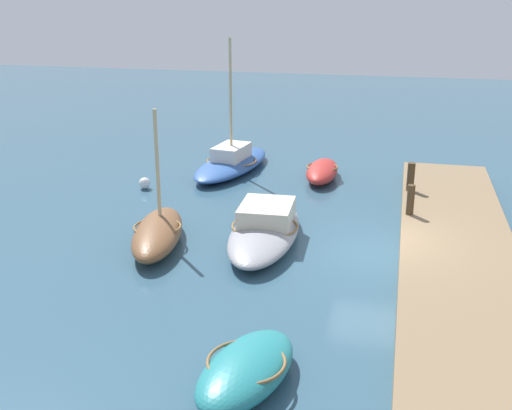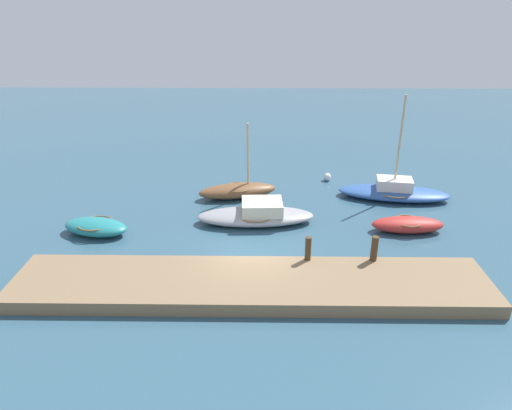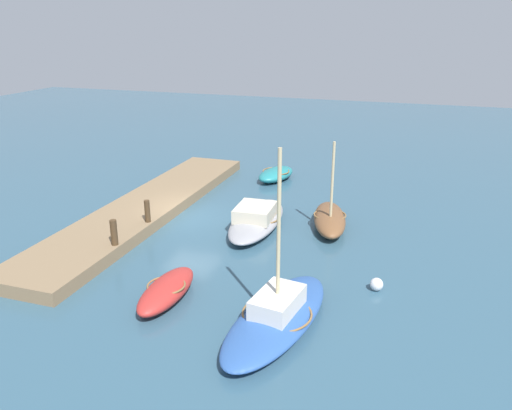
{
  "view_description": "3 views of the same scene",
  "coord_description": "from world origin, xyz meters",
  "px_view_note": "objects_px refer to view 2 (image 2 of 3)",
  "views": [
    {
      "loc": [
        -18.04,
        -0.52,
        7.68
      ],
      "look_at": [
        0.21,
        3.8,
        1.18
      ],
      "focal_mm": 43.84,
      "sensor_mm": 36.0,
      "label": 1
    },
    {
      "loc": [
        0.41,
        -17.34,
        10.25
      ],
      "look_at": [
        0.11,
        3.71,
        0.87
      ],
      "focal_mm": 32.44,
      "sensor_mm": 36.0,
      "label": 2
    },
    {
      "loc": [
        21.33,
        10.53,
        9.13
      ],
      "look_at": [
        0.0,
        3.4,
        1.07
      ],
      "focal_mm": 36.15,
      "sensor_mm": 36.0,
      "label": 3
    }
  ],
  "objects_px": {
    "motorboat_grey": "(257,214)",
    "mooring_post_mid_west": "(374,249)",
    "sailboat_blue": "(394,191)",
    "rowboat_red": "(408,224)",
    "mooring_post_west": "(308,249)",
    "rowboat_teal": "(96,227)",
    "marker_buoy": "(327,177)",
    "rowboat_brown": "(238,190)"
  },
  "relations": [
    {
      "from": "mooring_post_mid_west",
      "to": "marker_buoy",
      "type": "bearing_deg",
      "value": 92.87
    },
    {
      "from": "motorboat_grey",
      "to": "mooring_post_mid_west",
      "type": "xyz_separation_m",
      "value": [
        4.8,
        -4.48,
        0.62
      ]
    },
    {
      "from": "sailboat_blue",
      "to": "mooring_post_west",
      "type": "xyz_separation_m",
      "value": [
        -5.51,
        -7.7,
        0.63
      ]
    },
    {
      "from": "mooring_post_mid_west",
      "to": "sailboat_blue",
      "type": "bearing_deg",
      "value": 69.75
    },
    {
      "from": "rowboat_teal",
      "to": "mooring_post_west",
      "type": "height_order",
      "value": "mooring_post_west"
    },
    {
      "from": "motorboat_grey",
      "to": "rowboat_brown",
      "type": "relative_size",
      "value": 1.29
    },
    {
      "from": "sailboat_blue",
      "to": "rowboat_red",
      "type": "distance_m",
      "value": 4.1
    },
    {
      "from": "rowboat_brown",
      "to": "mooring_post_mid_west",
      "type": "bearing_deg",
      "value": -65.41
    },
    {
      "from": "mooring_post_west",
      "to": "motorboat_grey",
      "type": "bearing_deg",
      "value": 115.42
    },
    {
      "from": "mooring_post_mid_west",
      "to": "rowboat_red",
      "type": "bearing_deg",
      "value": 55.84
    },
    {
      "from": "rowboat_teal",
      "to": "rowboat_red",
      "type": "bearing_deg",
      "value": 14.43
    },
    {
      "from": "sailboat_blue",
      "to": "mooring_post_west",
      "type": "relative_size",
      "value": 6.19
    },
    {
      "from": "mooring_post_mid_west",
      "to": "marker_buoy",
      "type": "distance_m",
      "value": 10.48
    },
    {
      "from": "motorboat_grey",
      "to": "sailboat_blue",
      "type": "relative_size",
      "value": 0.93
    },
    {
      "from": "motorboat_grey",
      "to": "rowboat_brown",
      "type": "bearing_deg",
      "value": 106.52
    },
    {
      "from": "rowboat_teal",
      "to": "mooring_post_mid_west",
      "type": "distance_m",
      "value": 12.86
    },
    {
      "from": "sailboat_blue",
      "to": "marker_buoy",
      "type": "bearing_deg",
      "value": 149.56
    },
    {
      "from": "motorboat_grey",
      "to": "sailboat_blue",
      "type": "distance_m",
      "value": 8.29
    },
    {
      "from": "mooring_post_west",
      "to": "marker_buoy",
      "type": "relative_size",
      "value": 2.17
    },
    {
      "from": "motorboat_grey",
      "to": "sailboat_blue",
      "type": "bearing_deg",
      "value": 20.19
    },
    {
      "from": "rowboat_brown",
      "to": "rowboat_teal",
      "type": "bearing_deg",
      "value": -158.22
    },
    {
      "from": "mooring_post_west",
      "to": "mooring_post_mid_west",
      "type": "bearing_deg",
      "value": 0.0
    },
    {
      "from": "marker_buoy",
      "to": "rowboat_teal",
      "type": "bearing_deg",
      "value": -148.67
    },
    {
      "from": "mooring_post_mid_west",
      "to": "marker_buoy",
      "type": "height_order",
      "value": "mooring_post_mid_west"
    },
    {
      "from": "rowboat_teal",
      "to": "marker_buoy",
      "type": "distance_m",
      "value": 13.96
    },
    {
      "from": "sailboat_blue",
      "to": "rowboat_red",
      "type": "relative_size",
      "value": 1.84
    },
    {
      "from": "sailboat_blue",
      "to": "marker_buoy",
      "type": "xyz_separation_m",
      "value": [
        -3.36,
        2.73,
        -0.18
      ]
    },
    {
      "from": "sailboat_blue",
      "to": "rowboat_brown",
      "type": "height_order",
      "value": "sailboat_blue"
    },
    {
      "from": "sailboat_blue",
      "to": "mooring_post_mid_west",
      "type": "bearing_deg",
      "value": -101.63
    },
    {
      "from": "rowboat_brown",
      "to": "mooring_post_mid_west",
      "type": "xyz_separation_m",
      "value": [
        5.92,
        -7.7,
        0.64
      ]
    },
    {
      "from": "rowboat_teal",
      "to": "mooring_post_west",
      "type": "distance_m",
      "value": 10.3
    },
    {
      "from": "motorboat_grey",
      "to": "rowboat_teal",
      "type": "bearing_deg",
      "value": -172.95
    },
    {
      "from": "rowboat_teal",
      "to": "marker_buoy",
      "type": "bearing_deg",
      "value": 44.04
    },
    {
      "from": "sailboat_blue",
      "to": "mooring_post_mid_west",
      "type": "relative_size",
      "value": 5.94
    },
    {
      "from": "rowboat_teal",
      "to": "rowboat_brown",
      "type": "bearing_deg",
      "value": 47.45
    },
    {
      "from": "marker_buoy",
      "to": "rowboat_red",
      "type": "bearing_deg",
      "value": -66.39
    },
    {
      "from": "motorboat_grey",
      "to": "mooring_post_west",
      "type": "distance_m",
      "value": 5.0
    },
    {
      "from": "sailboat_blue",
      "to": "rowboat_red",
      "type": "height_order",
      "value": "sailboat_blue"
    },
    {
      "from": "rowboat_red",
      "to": "mooring_post_mid_west",
      "type": "bearing_deg",
      "value": -124.85
    },
    {
      "from": "rowboat_teal",
      "to": "rowboat_red",
      "type": "relative_size",
      "value": 0.99
    },
    {
      "from": "rowboat_teal",
      "to": "rowboat_brown",
      "type": "distance_m",
      "value": 7.95
    },
    {
      "from": "rowboat_teal",
      "to": "sailboat_blue",
      "type": "xyz_separation_m",
      "value": [
        15.29,
        4.53,
        0.05
      ]
    }
  ]
}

